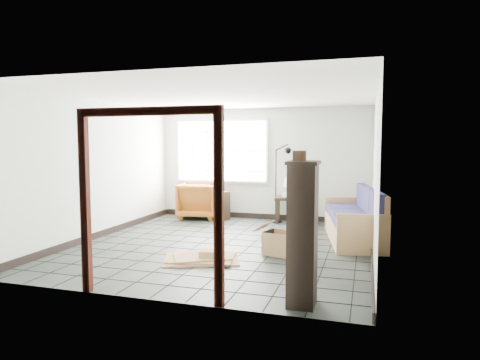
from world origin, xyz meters
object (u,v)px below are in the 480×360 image
(futon_sofa, at_px, (357,221))
(armchair, at_px, (199,199))
(tall_shelf, at_px, (303,233))
(side_table, at_px, (287,201))

(futon_sofa, relative_size, armchair, 2.49)
(tall_shelf, bearing_deg, futon_sofa, 81.28)
(armchair, distance_m, tall_shelf, 5.77)
(futon_sofa, bearing_deg, tall_shelf, -108.55)
(tall_shelf, bearing_deg, side_table, 101.84)
(futon_sofa, bearing_deg, armchair, 149.41)
(armchair, bearing_deg, side_table, 171.57)
(armchair, relative_size, tall_shelf, 0.58)
(futon_sofa, height_order, tall_shelf, tall_shelf)
(futon_sofa, distance_m, side_table, 2.07)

